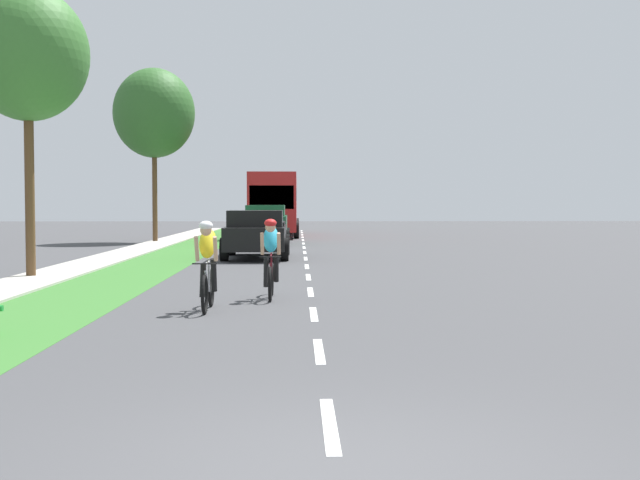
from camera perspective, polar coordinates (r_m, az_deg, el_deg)
ground_plane at (r=25.78m, az=-0.95°, el=-1.63°), size 120.00×120.00×0.00m
grass_verge at (r=26.15m, az=-11.28°, el=-1.61°), size 2.33×70.00×0.01m
sidewalk_concrete at (r=26.56m, az=-15.47°, el=-1.59°), size 1.61×70.00×0.10m
lane_markings_center at (r=29.77m, az=-1.03°, el=-1.06°), size 0.12×54.30×0.01m
cyclist_lead at (r=14.60m, az=-7.75°, el=-1.68°), size 0.42×1.72×1.58m
cyclist_trailing at (r=16.27m, az=-3.40°, el=-1.23°), size 0.42×1.72×1.58m
pickup_black at (r=28.34m, az=-4.39°, el=0.42°), size 2.22×5.10×1.64m
suv_dark_green at (r=37.74m, az=-3.75°, el=1.13°), size 2.15×4.70×1.79m
bus_red at (r=47.69m, az=-3.14°, el=2.67°), size 2.78×11.60×3.48m
street_tree_near at (r=22.40m, az=-19.50°, el=11.91°), size 3.03×3.03×7.28m
street_tree_far at (r=40.96m, az=-11.36°, el=8.55°), size 3.90×3.90×8.35m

